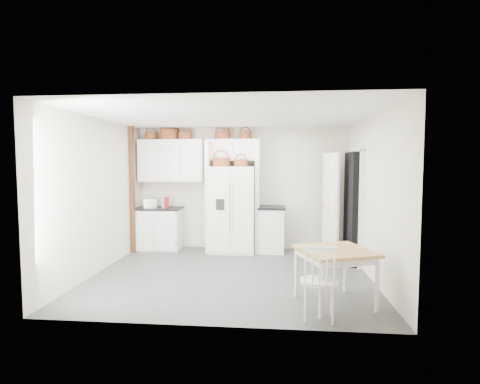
# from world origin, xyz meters

# --- Properties ---
(floor) EXTENTS (4.50, 4.50, 0.00)m
(floor) POSITION_xyz_m (0.00, 0.00, 0.00)
(floor) COLOR #4D4D4E
(floor) RESTS_ON ground
(ceiling) EXTENTS (4.50, 4.50, 0.00)m
(ceiling) POSITION_xyz_m (0.00, 0.00, 2.60)
(ceiling) COLOR white
(ceiling) RESTS_ON wall_back
(wall_back) EXTENTS (4.50, 0.00, 4.50)m
(wall_back) POSITION_xyz_m (0.00, 2.00, 1.30)
(wall_back) COLOR beige
(wall_back) RESTS_ON floor
(wall_left) EXTENTS (0.00, 4.00, 4.00)m
(wall_left) POSITION_xyz_m (-2.25, 0.00, 1.30)
(wall_left) COLOR beige
(wall_left) RESTS_ON floor
(wall_right) EXTENTS (0.00, 4.00, 4.00)m
(wall_right) POSITION_xyz_m (2.25, 0.00, 1.30)
(wall_right) COLOR beige
(wall_right) RESTS_ON floor
(refrigerator) EXTENTS (0.92, 0.74, 1.78)m
(refrigerator) POSITION_xyz_m (-0.15, 1.63, 0.89)
(refrigerator) COLOR white
(refrigerator) RESTS_ON floor
(base_cab_left) EXTENTS (0.93, 0.59, 0.86)m
(base_cab_left) POSITION_xyz_m (-1.76, 1.70, 0.43)
(base_cab_left) COLOR white
(base_cab_left) RESTS_ON floor
(base_cab_right) EXTENTS (0.52, 0.62, 0.91)m
(base_cab_right) POSITION_xyz_m (0.65, 1.70, 0.45)
(base_cab_right) COLOR white
(base_cab_right) RESTS_ON floor
(dining_table) EXTENTS (1.11, 1.11, 0.73)m
(dining_table) POSITION_xyz_m (1.50, -1.18, 0.36)
(dining_table) COLOR olive
(dining_table) RESTS_ON floor
(windsor_chair) EXTENTS (0.48, 0.45, 0.91)m
(windsor_chair) POSITION_xyz_m (1.25, -1.67, 0.45)
(windsor_chair) COLOR white
(windsor_chair) RESTS_ON floor
(counter_left) EXTENTS (0.97, 0.63, 0.04)m
(counter_left) POSITION_xyz_m (-1.76, 1.70, 0.88)
(counter_left) COLOR black
(counter_left) RESTS_ON base_cab_left
(counter_right) EXTENTS (0.56, 0.66, 0.04)m
(counter_right) POSITION_xyz_m (0.65, 1.70, 0.93)
(counter_right) COLOR black
(counter_right) RESTS_ON base_cab_right
(toaster) EXTENTS (0.30, 0.22, 0.18)m
(toaster) POSITION_xyz_m (-1.93, 1.67, 1.00)
(toaster) COLOR silver
(toaster) RESTS_ON counter_left
(cookbook_red) EXTENTS (0.07, 0.16, 0.24)m
(cookbook_red) POSITION_xyz_m (-1.56, 1.62, 1.02)
(cookbook_red) COLOR #B11E25
(cookbook_red) RESTS_ON counter_left
(cookbook_cream) EXTENTS (0.06, 0.15, 0.22)m
(cookbook_cream) POSITION_xyz_m (-1.61, 1.62, 1.01)
(cookbook_cream) COLOR beige
(cookbook_cream) RESTS_ON counter_left
(basket_upper_a) EXTENTS (0.27, 0.27, 0.15)m
(basket_upper_a) POSITION_xyz_m (-1.95, 1.83, 2.43)
(basket_upper_a) COLOR brown
(basket_upper_a) RESTS_ON upper_cabinet
(basket_upper_b) EXTENTS (0.38, 0.38, 0.23)m
(basket_upper_b) POSITION_xyz_m (-1.55, 1.83, 2.46)
(basket_upper_b) COLOR brown
(basket_upper_b) RESTS_ON upper_cabinet
(basket_upper_c) EXTENTS (0.28, 0.28, 0.16)m
(basket_upper_c) POSITION_xyz_m (-1.20, 1.83, 2.43)
(basket_upper_c) COLOR brown
(basket_upper_c) RESTS_ON upper_cabinet
(basket_bridge_a) EXTENTS (0.32, 0.32, 0.18)m
(basket_bridge_a) POSITION_xyz_m (-0.39, 1.83, 2.44)
(basket_bridge_a) COLOR brown
(basket_bridge_a) RESTS_ON bridge_cabinet
(basket_bridge_b) EXTENTS (0.25, 0.25, 0.14)m
(basket_bridge_b) POSITION_xyz_m (0.09, 1.83, 2.42)
(basket_bridge_b) COLOR brown
(basket_bridge_b) RESTS_ON bridge_cabinet
(basket_fridge_a) EXTENTS (0.34, 0.34, 0.18)m
(basket_fridge_a) POSITION_xyz_m (-0.38, 1.53, 1.87)
(basket_fridge_a) COLOR brown
(basket_fridge_a) RESTS_ON refrigerator
(basket_fridge_b) EXTENTS (0.27, 0.27, 0.14)m
(basket_fridge_b) POSITION_xyz_m (0.02, 1.53, 1.85)
(basket_fridge_b) COLOR brown
(basket_fridge_b) RESTS_ON refrigerator
(upper_cabinet) EXTENTS (1.40, 0.34, 0.90)m
(upper_cabinet) POSITION_xyz_m (-1.50, 1.83, 1.90)
(upper_cabinet) COLOR white
(upper_cabinet) RESTS_ON wall_back
(bridge_cabinet) EXTENTS (1.12, 0.34, 0.45)m
(bridge_cabinet) POSITION_xyz_m (-0.15, 1.83, 2.12)
(bridge_cabinet) COLOR white
(bridge_cabinet) RESTS_ON wall_back
(fridge_panel_left) EXTENTS (0.08, 0.60, 2.30)m
(fridge_panel_left) POSITION_xyz_m (-0.66, 1.70, 1.15)
(fridge_panel_left) COLOR white
(fridge_panel_left) RESTS_ON floor
(fridge_panel_right) EXTENTS (0.08, 0.60, 2.30)m
(fridge_panel_right) POSITION_xyz_m (0.36, 1.70, 1.15)
(fridge_panel_right) COLOR white
(fridge_panel_right) RESTS_ON floor
(trim_post) EXTENTS (0.09, 0.09, 2.60)m
(trim_post) POSITION_xyz_m (-2.20, 1.35, 1.30)
(trim_post) COLOR #35180D
(trim_post) RESTS_ON floor
(doorway_void) EXTENTS (0.18, 0.85, 2.05)m
(doorway_void) POSITION_xyz_m (2.16, 1.00, 1.02)
(doorway_void) COLOR black
(doorway_void) RESTS_ON floor
(door_slab) EXTENTS (0.21, 0.79, 2.05)m
(door_slab) POSITION_xyz_m (1.80, 1.33, 1.02)
(door_slab) COLOR white
(door_slab) RESTS_ON floor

